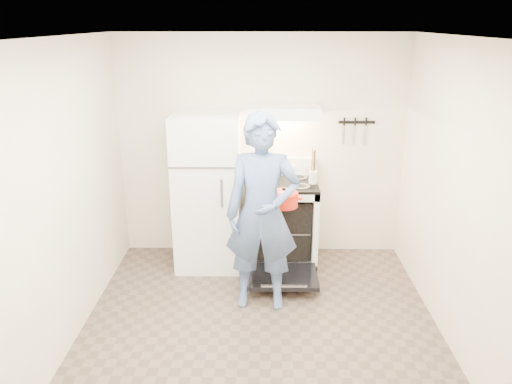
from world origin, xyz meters
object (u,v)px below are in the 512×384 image
(stove_body, at_px, (282,224))
(person, at_px, (262,214))
(refrigerator, at_px, (208,191))
(dutch_oven, at_px, (284,200))
(tea_kettle, at_px, (259,167))

(stove_body, height_order, person, person)
(refrigerator, distance_m, stove_body, 0.90)
(stove_body, height_order, dutch_oven, dutch_oven)
(tea_kettle, height_order, person, person)
(person, bearing_deg, dutch_oven, 58.77)
(person, bearing_deg, tea_kettle, 94.41)
(refrigerator, height_order, tea_kettle, refrigerator)
(stove_body, height_order, tea_kettle, tea_kettle)
(person, relative_size, dutch_oven, 5.36)
(dutch_oven, bearing_deg, person, -123.25)
(refrigerator, xyz_separation_m, person, (0.59, -0.87, 0.08))
(refrigerator, relative_size, stove_body, 1.85)
(refrigerator, height_order, person, person)
(stove_body, relative_size, person, 0.49)
(refrigerator, distance_m, person, 1.06)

